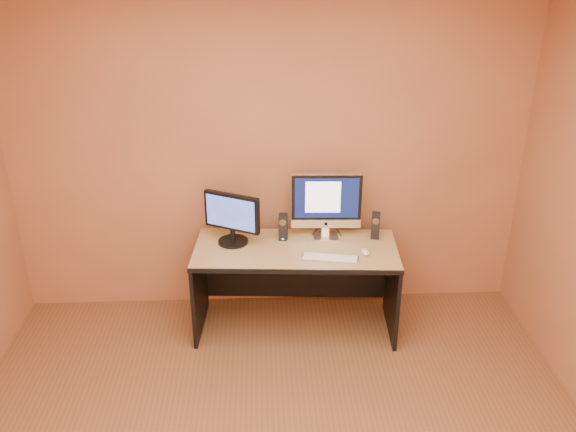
{
  "coord_description": "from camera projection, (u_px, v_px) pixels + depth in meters",
  "views": [
    {
      "loc": [
        -0.06,
        -2.46,
        2.82
      ],
      "look_at": [
        0.12,
        1.46,
        1.01
      ],
      "focal_mm": 38.0,
      "sensor_mm": 36.0,
      "label": 1
    }
  ],
  "objects": [
    {
      "name": "walls",
      "position": [
        277.0,
        291.0,
        2.86
      ],
      "size": [
        4.0,
        4.0,
        2.6
      ],
      "primitive_type": null,
      "color": "#A36641",
      "rests_on": "ground"
    },
    {
      "name": "imac",
      "position": [
        327.0,
        206.0,
        4.61
      ],
      "size": [
        0.55,
        0.22,
        0.52
      ],
      "primitive_type": null,
      "rotation": [
        0.0,
        0.0,
        -0.04
      ],
      "color": "silver",
      "rests_on": "desk"
    },
    {
      "name": "second_monitor",
      "position": [
        232.0,
        219.0,
        4.54
      ],
      "size": [
        0.51,
        0.41,
        0.4
      ],
      "primitive_type": null,
      "rotation": [
        0.0,
        0.0,
        -0.47
      ],
      "color": "black",
      "rests_on": "desk"
    },
    {
      "name": "mouse",
      "position": [
        365.0,
        252.0,
        4.46
      ],
      "size": [
        0.06,
        0.1,
        0.03
      ],
      "primitive_type": "ellipsoid",
      "rotation": [
        0.0,
        0.0,
        0.1
      ],
      "color": "white",
      "rests_on": "desk"
    },
    {
      "name": "cable_a",
      "position": [
        337.0,
        230.0,
        4.82
      ],
      "size": [
        0.05,
        0.21,
        0.01
      ],
      "primitive_type": "cylinder",
      "rotation": [
        1.57,
        0.0,
        0.19
      ],
      "color": "black",
      "rests_on": "desk"
    },
    {
      "name": "speaker_left",
      "position": [
        283.0,
        227.0,
        4.64
      ],
      "size": [
        0.07,
        0.08,
        0.21
      ],
      "primitive_type": null,
      "rotation": [
        0.0,
        0.0,
        -0.13
      ],
      "color": "black",
      "rests_on": "desk"
    },
    {
      "name": "cable_b",
      "position": [
        316.0,
        230.0,
        4.81
      ],
      "size": [
        0.08,
        0.16,
        0.01
      ],
      "primitive_type": "cylinder",
      "rotation": [
        1.57,
        0.0,
        -0.47
      ],
      "color": "black",
      "rests_on": "desk"
    },
    {
      "name": "desk",
      "position": [
        295.0,
        289.0,
        4.69
      ],
      "size": [
        1.56,
        0.76,
        0.7
      ],
      "primitive_type": null,
      "rotation": [
        0.0,
        0.0,
        -0.07
      ],
      "color": "tan",
      "rests_on": "ground"
    },
    {
      "name": "keyboard",
      "position": [
        330.0,
        258.0,
        4.39
      ],
      "size": [
        0.42,
        0.19,
        0.02
      ],
      "primitive_type": "cube",
      "rotation": [
        0.0,
        0.0,
        -0.19
      ],
      "color": "silver",
      "rests_on": "desk"
    },
    {
      "name": "speaker_right",
      "position": [
        375.0,
        226.0,
        4.66
      ],
      "size": [
        0.08,
        0.08,
        0.21
      ],
      "primitive_type": null,
      "rotation": [
        0.0,
        0.0,
        -0.2
      ],
      "color": "black",
      "rests_on": "desk"
    }
  ]
}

